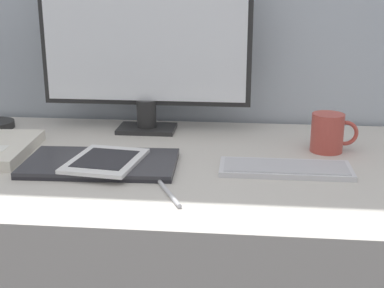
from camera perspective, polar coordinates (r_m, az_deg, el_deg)
monitor at (r=1.50m, az=-5.05°, el=10.56°), size 0.59×0.11×0.46m
keyboard at (r=1.23m, az=9.92°, el=-2.58°), size 0.30×0.11×0.01m
laptop at (r=1.26m, az=-9.69°, el=-2.04°), size 0.36×0.21×0.02m
ereader at (r=1.24m, az=-9.22°, el=-1.75°), size 0.18×0.21×0.01m
coffee_mug at (r=1.39m, az=14.34°, el=1.18°), size 0.12×0.08×0.10m
pen at (r=1.08m, az=-2.46°, el=-5.29°), size 0.07×0.13×0.01m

